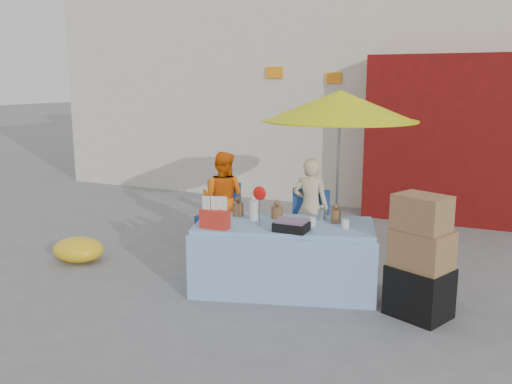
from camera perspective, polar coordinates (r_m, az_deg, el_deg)
The scene contains 10 objects.
ground at distance 5.81m, azimuth -4.20°, elevation -10.66°, with size 80.00×80.00×0.00m, color slate.
backdrop at distance 12.43m, azimuth 15.20°, elevation 15.38°, with size 14.00×8.00×7.80m.
market_table at distance 5.81m, azimuth 2.88°, elevation -6.69°, with size 2.07×1.38×1.15m.
chair_left at distance 7.34m, azimuth -3.96°, elevation -3.76°, with size 0.51×0.50×0.85m.
chair_right at distance 6.86m, azimuth 5.32°, elevation -4.89°, with size 0.51×0.50×0.85m.
vendor_orange at distance 7.37m, azimuth -3.50°, elevation -0.65°, with size 0.62×0.48×1.27m, color orange.
vendor_beige at distance 6.89m, azimuth 5.75°, elevation -1.60°, with size 0.46×0.30×1.26m, color beige.
umbrella at distance 6.77m, azimuth 8.82°, elevation 8.88°, with size 1.90×1.90×2.09m.
box_stack at distance 5.33m, azimuth 16.94°, elevation -7.00°, with size 0.66×0.61×1.18m.
tarp_bundle at distance 7.09m, azimuth -18.19°, elevation -5.77°, with size 0.66×0.53×0.30m, color yellow.
Camera 1 is at (2.58, -4.71, 2.20)m, focal length 38.00 mm.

